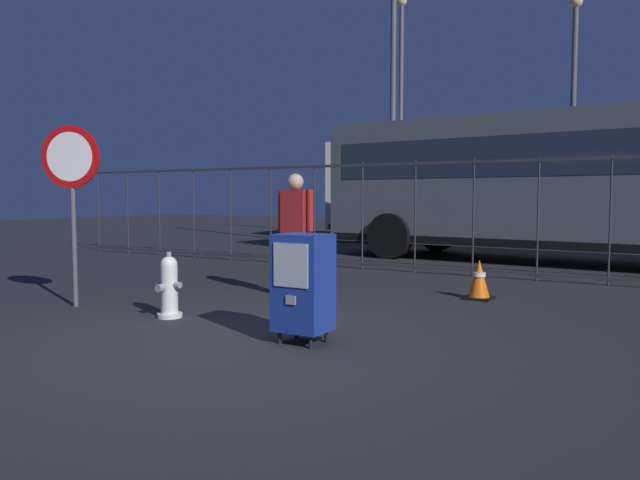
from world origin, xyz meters
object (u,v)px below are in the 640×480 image
object	(u,v)px
fire_hydrant	(169,287)
street_light_near_left	(573,102)
bus_far	(510,185)
newspaper_box_primary	(303,283)
bus_near	(583,179)
street_light_near_right	(401,101)
street_light_far_left	(393,53)
traffic_cone	(479,280)
stop_sign	(71,177)
pedestrian	(296,228)

from	to	relation	value
fire_hydrant	street_light_near_left	xyz separation A→B (m)	(2.39, 11.60, 3.36)
fire_hydrant	bus_far	world-z (taller)	bus_far
newspaper_box_primary	bus_near	world-z (taller)	bus_near
fire_hydrant	bus_near	distance (m)	8.97
bus_far	street_light_near_right	size ratio (longest dim) A/B	1.40
street_light_near_right	newspaper_box_primary	bearing A→B (deg)	-69.83
bus_near	bus_far	size ratio (longest dim) A/B	0.99
bus_near	street_light_far_left	xyz separation A→B (m)	(-4.45, 0.65, 3.14)
fire_hydrant	street_light_near_right	xyz separation A→B (m)	(-3.05, 13.37, 4.06)
bus_near	bus_far	xyz separation A→B (m)	(-2.63, 4.80, 0.00)
newspaper_box_primary	street_light_far_left	world-z (taller)	street_light_far_left
street_light_near_left	street_light_far_left	bearing A→B (deg)	-144.40
traffic_cone	street_light_near_right	world-z (taller)	street_light_near_right
fire_hydrant	street_light_near_left	world-z (taller)	street_light_near_left
fire_hydrant	stop_sign	distance (m)	1.96
newspaper_box_primary	street_light_near_right	world-z (taller)	street_light_near_right
fire_hydrant	traffic_cone	world-z (taller)	fire_hydrant
stop_sign	street_light_near_right	bearing A→B (deg)	96.55
street_light_near_left	newspaper_box_primary	bearing A→B (deg)	-92.14
traffic_cone	bus_near	size ratio (longest dim) A/B	0.05
bus_near	stop_sign	bearing A→B (deg)	-114.89
traffic_cone	bus_near	world-z (taller)	bus_near
pedestrian	street_light_far_left	xyz separation A→B (m)	(-1.80, 7.07, 3.90)
bus_near	traffic_cone	bearing A→B (deg)	-91.51
bus_far	bus_near	bearing A→B (deg)	-69.63
newspaper_box_primary	stop_sign	world-z (taller)	stop_sign
bus_far	street_light_far_left	xyz separation A→B (m)	(-1.82, -4.15, 3.14)
bus_near	bus_far	world-z (taller)	same
bus_near	bus_far	distance (m)	5.47
stop_sign	pedestrian	size ratio (longest dim) A/B	1.34
bus_near	street_light_near_right	xyz separation A→B (m)	(-6.18, 5.08, 2.71)
newspaper_box_primary	bus_far	world-z (taller)	bus_far
traffic_cone	street_light_far_left	size ratio (longest dim) A/B	0.06
newspaper_box_primary	pedestrian	size ratio (longest dim) A/B	0.61
fire_hydrant	pedestrian	world-z (taller)	pedestrian
fire_hydrant	stop_sign	bearing A→B (deg)	-176.01
stop_sign	street_light_near_right	xyz separation A→B (m)	(-1.55, 13.48, 2.81)
street_light_near_left	street_light_far_left	world-z (taller)	street_light_far_left
fire_hydrant	street_light_near_left	size ratio (longest dim) A/B	0.12
fire_hydrant	traffic_cone	size ratio (longest dim) A/B	1.41
bus_near	street_light_far_left	distance (m)	5.49
newspaper_box_primary	street_light_near_left	distance (m)	12.26
bus_near	street_light_near_left	world-z (taller)	street_light_near_left
pedestrian	street_light_far_left	bearing A→B (deg)	104.27
bus_far	street_light_far_left	bearing A→B (deg)	-122.08
traffic_cone	bus_far	world-z (taller)	bus_far
stop_sign	bus_far	world-z (taller)	bus_far
traffic_cone	bus_far	xyz separation A→B (m)	(-2.13, 10.04, 1.45)
stop_sign	bus_near	xyz separation A→B (m)	(4.63, 8.40, 0.11)
pedestrian	street_light_near_left	distance (m)	10.29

